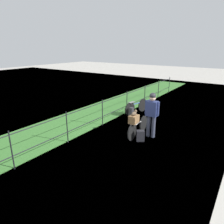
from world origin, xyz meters
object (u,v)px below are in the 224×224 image
object	(u,v)px
cyclist_person	(152,111)
mooring_bollard	(132,113)
bicycle_main	(138,127)
bicycle_parked	(136,107)
wooden_crate	(134,119)
backpack_on_paving	(140,136)
terrier_dog	(134,113)

from	to	relation	value
cyclist_person	mooring_bollard	xyz separation A→B (m)	(1.50, 1.67, -0.76)
bicycle_main	bicycle_parked	xyz separation A→B (m)	(2.34, 1.33, 0.02)
bicycle_main	wooden_crate	xyz separation A→B (m)	(-0.36, -0.02, 0.44)
wooden_crate	bicycle_parked	size ratio (longest dim) A/B	0.23
cyclist_person	backpack_on_paving	bearing A→B (deg)	165.47
terrier_dog	backpack_on_paving	xyz separation A→B (m)	(-0.02, -0.28, -0.79)
wooden_crate	cyclist_person	world-z (taller)	cyclist_person
mooring_bollard	bicycle_parked	size ratio (longest dim) A/B	0.29
bicycle_main	wooden_crate	world-z (taller)	wooden_crate
bicycle_main	wooden_crate	bearing A→B (deg)	-177.24
terrier_dog	cyclist_person	size ratio (longest dim) A/B	0.19
wooden_crate	terrier_dog	bearing A→B (deg)	2.76
terrier_dog	bicycle_parked	distance (m)	3.06
cyclist_person	bicycle_parked	size ratio (longest dim) A/B	1.02
cyclist_person	bicycle_parked	bearing A→B (deg)	39.53
backpack_on_paving	wooden_crate	bearing A→B (deg)	143.23
backpack_on_paving	mooring_bollard	world-z (taller)	mooring_bollard
cyclist_person	mooring_bollard	size ratio (longest dim) A/B	3.52
bicycle_main	bicycle_parked	world-z (taller)	bicycle_parked
mooring_bollard	bicycle_parked	world-z (taller)	bicycle_parked
cyclist_person	bicycle_parked	world-z (taller)	cyclist_person
mooring_bollard	bicycle_parked	distance (m)	0.67
backpack_on_paving	terrier_dog	bearing A→B (deg)	138.21
terrier_dog	mooring_bollard	size ratio (longest dim) A/B	0.67
wooden_crate	terrier_dog	xyz separation A→B (m)	(0.02, 0.00, 0.22)
bicycle_main	bicycle_parked	distance (m)	2.69
bicycle_main	mooring_bollard	world-z (taller)	bicycle_main
wooden_crate	mooring_bollard	bearing A→B (deg)	31.30
wooden_crate	cyclist_person	distance (m)	0.73
bicycle_main	terrier_dog	bearing A→B (deg)	-177.24
terrier_dog	mooring_bollard	world-z (taller)	terrier_dog
bicycle_main	terrier_dog	world-z (taller)	terrier_dog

